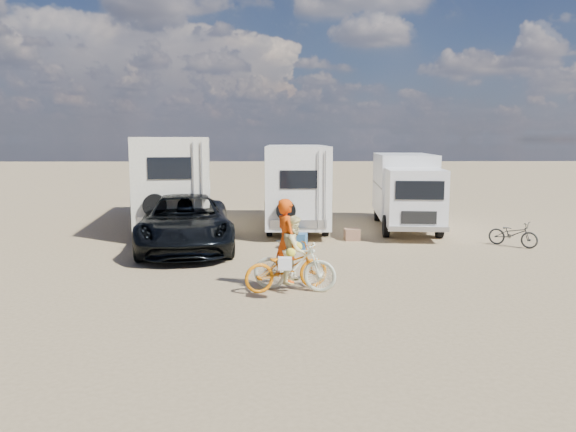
{
  "coord_description": "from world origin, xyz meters",
  "views": [
    {
      "loc": [
        -0.99,
        -13.43,
        3.28
      ],
      "look_at": [
        -0.69,
        0.74,
        1.3
      ],
      "focal_mm": 34.1,
      "sensor_mm": 36.0,
      "label": 1
    }
  ],
  "objects_px": {
    "rider_woman": "(294,258)",
    "cooler": "(297,241)",
    "rv_main": "(296,187)",
    "rv_left": "(178,182)",
    "bike_woman": "(294,266)",
    "bike_parked": "(513,234)",
    "rider_man": "(287,249)",
    "dark_suv": "(185,222)",
    "box_truck": "(406,192)",
    "bike_man": "(287,267)",
    "crate": "(352,234)"
  },
  "relations": [
    {
      "from": "rv_main",
      "to": "cooler",
      "type": "distance_m",
      "value": 4.37
    },
    {
      "from": "crate",
      "to": "rv_main",
      "type": "bearing_deg",
      "value": 122.05
    },
    {
      "from": "rv_main",
      "to": "rv_left",
      "type": "distance_m",
      "value": 4.58
    },
    {
      "from": "bike_man",
      "to": "crate",
      "type": "relative_size",
      "value": 4.04
    },
    {
      "from": "rv_main",
      "to": "rv_left",
      "type": "relative_size",
      "value": 0.83
    },
    {
      "from": "rider_man",
      "to": "crate",
      "type": "bearing_deg",
      "value": -41.94
    },
    {
      "from": "dark_suv",
      "to": "rv_main",
      "type": "bearing_deg",
      "value": 40.94
    },
    {
      "from": "rider_man",
      "to": "cooler",
      "type": "xyz_separation_m",
      "value": [
        0.39,
        4.59,
        -0.69
      ]
    },
    {
      "from": "rv_main",
      "to": "rv_left",
      "type": "height_order",
      "value": "rv_left"
    },
    {
      "from": "dark_suv",
      "to": "bike_man",
      "type": "xyz_separation_m",
      "value": [
        2.98,
        -4.65,
        -0.3
      ]
    },
    {
      "from": "bike_parked",
      "to": "crate",
      "type": "relative_size",
      "value": 3.16
    },
    {
      "from": "bike_woman",
      "to": "rv_main",
      "type": "bearing_deg",
      "value": 12.47
    },
    {
      "from": "rider_man",
      "to": "rider_woman",
      "type": "bearing_deg",
      "value": -133.32
    },
    {
      "from": "box_truck",
      "to": "bike_man",
      "type": "xyz_separation_m",
      "value": [
        -4.57,
        -8.27,
        -0.86
      ]
    },
    {
      "from": "cooler",
      "to": "dark_suv",
      "type": "bearing_deg",
      "value": -167.66
    },
    {
      "from": "rv_main",
      "to": "bike_man",
      "type": "bearing_deg",
      "value": -92.7
    },
    {
      "from": "box_truck",
      "to": "bike_man",
      "type": "bearing_deg",
      "value": -113.11
    },
    {
      "from": "rv_left",
      "to": "rider_woman",
      "type": "xyz_separation_m",
      "value": [
        4.18,
        -9.41,
        -0.94
      ]
    },
    {
      "from": "dark_suv",
      "to": "bike_man",
      "type": "distance_m",
      "value": 5.53
    },
    {
      "from": "bike_parked",
      "to": "cooler",
      "type": "distance_m",
      "value": 6.72
    },
    {
      "from": "box_truck",
      "to": "rider_woman",
      "type": "distance_m",
      "value": 9.45
    },
    {
      "from": "rider_woman",
      "to": "cooler",
      "type": "xyz_separation_m",
      "value": [
        0.23,
        4.66,
        -0.51
      ]
    },
    {
      "from": "bike_woman",
      "to": "cooler",
      "type": "bearing_deg",
      "value": 12.01
    },
    {
      "from": "box_truck",
      "to": "dark_suv",
      "type": "bearing_deg",
      "value": -148.55
    },
    {
      "from": "bike_parked",
      "to": "crate",
      "type": "distance_m",
      "value": 4.99
    },
    {
      "from": "box_truck",
      "to": "crate",
      "type": "relative_size",
      "value": 13.02
    },
    {
      "from": "bike_woman",
      "to": "cooler",
      "type": "xyz_separation_m",
      "value": [
        0.23,
        4.66,
        -0.32
      ]
    },
    {
      "from": "box_truck",
      "to": "bike_woman",
      "type": "distance_m",
      "value": 9.46
    },
    {
      "from": "rider_man",
      "to": "dark_suv",
      "type": "bearing_deg",
      "value": 11.39
    },
    {
      "from": "bike_parked",
      "to": "bike_man",
      "type": "bearing_deg",
      "value": 166.9
    },
    {
      "from": "dark_suv",
      "to": "rider_man",
      "type": "height_order",
      "value": "rider_man"
    },
    {
      "from": "bike_man",
      "to": "bike_parked",
      "type": "xyz_separation_m",
      "value": [
        7.1,
        4.81,
        -0.11
      ]
    },
    {
      "from": "rider_woman",
      "to": "bike_parked",
      "type": "distance_m",
      "value": 8.48
    },
    {
      "from": "bike_parked",
      "to": "rider_woman",
      "type": "bearing_deg",
      "value": 167.91
    },
    {
      "from": "rv_main",
      "to": "bike_woman",
      "type": "bearing_deg",
      "value": -91.6
    },
    {
      "from": "rider_woman",
      "to": "cooler",
      "type": "distance_m",
      "value": 4.7
    },
    {
      "from": "box_truck",
      "to": "dark_suv",
      "type": "xyz_separation_m",
      "value": [
        -7.54,
        -3.62,
        -0.56
      ]
    },
    {
      "from": "rider_woman",
      "to": "cooler",
      "type": "relative_size",
      "value": 2.52
    },
    {
      "from": "dark_suv",
      "to": "bike_man",
      "type": "bearing_deg",
      "value": -66.12
    },
    {
      "from": "bike_parked",
      "to": "box_truck",
      "type": "bearing_deg",
      "value": 79.04
    },
    {
      "from": "rv_main",
      "to": "bike_parked",
      "type": "height_order",
      "value": "rv_main"
    },
    {
      "from": "crate",
      "to": "box_truck",
      "type": "bearing_deg",
      "value": 44.73
    },
    {
      "from": "rv_left",
      "to": "cooler",
      "type": "distance_m",
      "value": 6.64
    },
    {
      "from": "rv_left",
      "to": "bike_parked",
      "type": "bearing_deg",
      "value": -28.93
    },
    {
      "from": "bike_man",
      "to": "cooler",
      "type": "bearing_deg",
      "value": -26.12
    },
    {
      "from": "rv_main",
      "to": "rider_woman",
      "type": "bearing_deg",
      "value": -91.6
    },
    {
      "from": "rv_left",
      "to": "dark_suv",
      "type": "relative_size",
      "value": 1.37
    },
    {
      "from": "rider_woman",
      "to": "bike_man",
      "type": "bearing_deg",
      "value": 82.69
    },
    {
      "from": "rv_left",
      "to": "bike_parked",
      "type": "distance_m",
      "value": 12.08
    },
    {
      "from": "rv_main",
      "to": "box_truck",
      "type": "height_order",
      "value": "rv_main"
    }
  ]
}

